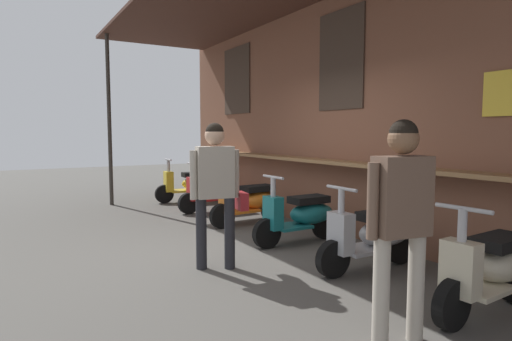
# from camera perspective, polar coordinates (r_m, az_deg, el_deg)

# --- Properties ---
(ground_plane) EXTENTS (30.49, 30.49, 0.00)m
(ground_plane) POSITION_cam_1_polar(r_m,az_deg,el_deg) (5.55, -3.18, -10.98)
(ground_plane) COLOR #56544F
(market_stall_facade) EXTENTS (10.89, 2.78, 3.66)m
(market_stall_facade) POSITION_cam_1_polar(r_m,az_deg,el_deg) (6.40, 11.60, 9.73)
(market_stall_facade) COLOR brown
(market_stall_facade) RESTS_ON ground_plane
(scooter_yellow) EXTENTS (0.50, 1.40, 0.97)m
(scooter_yellow) POSITION_cam_1_polar(r_m,az_deg,el_deg) (9.64, -8.83, -1.80)
(scooter_yellow) COLOR gold
(scooter_yellow) RESTS_ON ground_plane
(scooter_red) EXTENTS (0.46, 1.40, 0.97)m
(scooter_red) POSITION_cam_1_polar(r_m,az_deg,el_deg) (8.40, -5.40, -2.78)
(scooter_red) COLOR red
(scooter_red) RESTS_ON ground_plane
(scooter_orange) EXTENTS (0.48, 1.40, 0.97)m
(scooter_orange) POSITION_cam_1_polar(r_m,az_deg,el_deg) (7.16, -0.57, -4.13)
(scooter_orange) COLOR orange
(scooter_orange) RESTS_ON ground_plane
(scooter_teal) EXTENTS (0.46, 1.40, 0.97)m
(scooter_teal) POSITION_cam_1_polar(r_m,az_deg,el_deg) (6.00, 6.16, -5.96)
(scooter_teal) COLOR #197075
(scooter_teal) RESTS_ON ground_plane
(scooter_silver) EXTENTS (0.46, 1.40, 0.97)m
(scooter_silver) POSITION_cam_1_polar(r_m,az_deg,el_deg) (5.01, 15.48, -8.34)
(scooter_silver) COLOR #B2B5BA
(scooter_silver) RESTS_ON ground_plane
(scooter_cream) EXTENTS (0.48, 1.40, 0.97)m
(scooter_cream) POSITION_cam_1_polar(r_m,az_deg,el_deg) (4.22, 29.01, -11.34)
(scooter_cream) COLOR beige
(scooter_cream) RESTS_ON ground_plane
(shopper_with_handbag) EXTENTS (0.31, 0.66, 1.64)m
(shopper_with_handbag) POSITION_cam_1_polar(r_m,az_deg,el_deg) (4.77, -5.32, -1.42)
(shopper_with_handbag) COLOR #232328
(shopper_with_handbag) RESTS_ON ground_plane
(shopper_browsing) EXTENTS (0.27, 0.55, 1.63)m
(shopper_browsing) POSITION_cam_1_polar(r_m,az_deg,el_deg) (3.21, 18.85, -4.82)
(shopper_browsing) COLOR #ADA393
(shopper_browsing) RESTS_ON ground_plane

